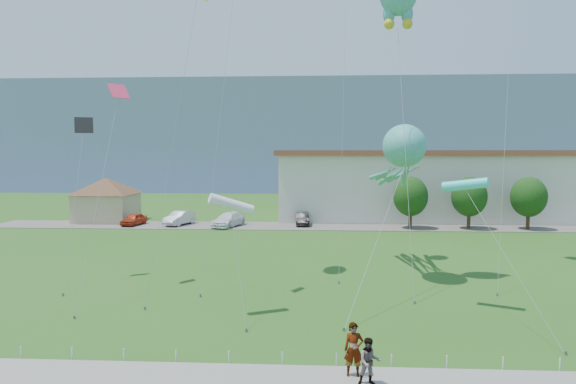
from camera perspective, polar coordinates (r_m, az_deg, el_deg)
The scene contains 22 objects.
ground at distance 21.22m, azimuth 2.45°, elevation -17.35°, with size 160.00×160.00×0.00m, color #285919.
sidewalk at distance 18.67m, azimuth 2.33°, elevation -20.32°, with size 80.00×2.50×0.10m, color gray.
parking_strip at distance 55.28m, azimuth 2.93°, elevation -3.83°, with size 70.00×6.00×0.06m, color #59544C.
hill_ridge at distance 139.80m, azimuth 3.12°, elevation 6.19°, with size 160.00×50.00×25.00m, color slate.
pavilion at distance 62.79m, azimuth -19.51°, elevation -0.35°, with size 9.20×9.20×5.00m.
warehouse at distance 68.83m, azimuth 25.18°, elevation 0.79°, with size 61.00×15.00×8.20m.
rope_fence at distance 19.92m, azimuth 2.40°, elevation -18.06°, with size 26.05×0.05×0.50m.
tree_near at distance 54.78m, azimuth 13.46°, elevation -0.48°, with size 3.60×3.60×5.47m.
tree_mid at distance 56.16m, azimuth 19.49°, elevation -0.50°, with size 3.60×3.60×5.47m.
tree_far at distance 58.13m, azimuth 25.18°, elevation -0.50°, with size 3.60×3.60×5.47m.
pedestrian_left at distance 18.77m, azimuth 7.31°, elevation -16.95°, with size 0.68×0.45×1.87m, color gray.
pedestrian_right at distance 18.23m, azimuth 9.04°, elevation -18.10°, with size 0.77×0.60×1.59m, color gray.
parked_car_red at distance 58.32m, azimuth -16.75°, elevation -2.92°, with size 1.52×3.77×1.29m, color #B93616.
parked_car_silver at distance 57.34m, azimuth -11.95°, elevation -2.85°, with size 1.56×4.49×1.48m, color #B4B5BC.
parked_car_white at distance 55.22m, azimuth -6.63°, elevation -3.07°, with size 2.04×5.03×1.46m, color white.
parked_car_black at distance 55.97m, azimuth 1.61°, elevation -3.01°, with size 1.40×4.02×1.33m, color black.
octopus_kite at distance 33.54m, azimuth 12.40°, elevation 3.71°, with size 5.49×16.34×9.62m.
small_kite_pink at distance 31.45m, azimuth -18.73°, elevation 8.29°, with size 1.29×7.40×11.93m.
small_kite_black at distance 34.33m, azimuth -21.93°, elevation 5.28°, with size 1.38×5.31×10.04m.
small_kite_yellow at distance 29.19m, azimuth -10.75°, elevation 17.08°, with size 2.83×3.97×16.99m.
small_kite_white at distance 24.95m, azimuth -6.32°, elevation -1.44°, with size 1.37×3.79×5.81m.
small_kite_cyan at distance 27.02m, azimuth 19.14°, elevation 0.66°, with size 2.62×7.16×6.71m.
Camera 1 is at (0.24, -19.72, 7.82)m, focal length 32.00 mm.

